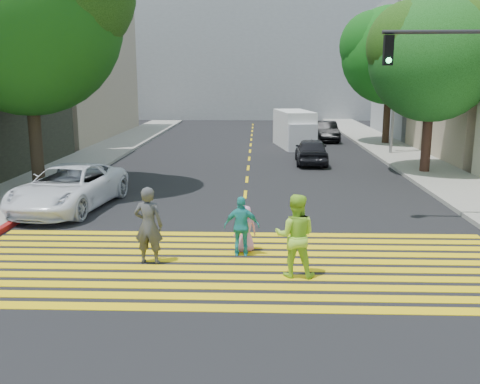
{
  "coord_description": "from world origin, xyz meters",
  "views": [
    {
      "loc": [
        0.46,
        -10.81,
        4.4
      ],
      "look_at": [
        0.0,
        3.0,
        1.4
      ],
      "focal_mm": 40.0,
      "sensor_mm": 36.0,
      "label": 1
    }
  ],
  "objects_px": {
    "tree_left": "(28,8)",
    "white_van": "(295,130)",
    "dark_car_near": "(311,151)",
    "silver_car": "(293,127)",
    "pedestrian_extra": "(242,226)",
    "tree_right_near": "(435,52)",
    "dark_car_parked": "(326,131)",
    "tree_right_far": "(392,50)",
    "pedestrian_woman": "(295,236)",
    "pedestrian_child": "(245,229)",
    "white_sedan": "(69,187)",
    "pedestrian_man": "(149,225)"
  },
  "relations": [
    {
      "from": "pedestrian_extra",
      "to": "white_van",
      "type": "relative_size",
      "value": 0.3
    },
    {
      "from": "tree_left",
      "to": "pedestrian_child",
      "type": "xyz_separation_m",
      "value": [
        8.08,
        -7.0,
        -6.21
      ]
    },
    {
      "from": "pedestrian_child",
      "to": "tree_right_far",
      "type": "bearing_deg",
      "value": -128.5
    },
    {
      "from": "silver_car",
      "to": "pedestrian_extra",
      "type": "bearing_deg",
      "value": 90.86
    },
    {
      "from": "tree_left",
      "to": "dark_car_parked",
      "type": "relative_size",
      "value": 2.46
    },
    {
      "from": "tree_right_near",
      "to": "silver_car",
      "type": "distance_m",
      "value": 16.87
    },
    {
      "from": "pedestrian_woman",
      "to": "white_van",
      "type": "distance_m",
      "value": 22.47
    },
    {
      "from": "dark_car_near",
      "to": "pedestrian_child",
      "type": "bearing_deg",
      "value": 79.96
    },
    {
      "from": "tree_right_far",
      "to": "silver_car",
      "type": "relative_size",
      "value": 1.89
    },
    {
      "from": "white_van",
      "to": "pedestrian_woman",
      "type": "bearing_deg",
      "value": -103.07
    },
    {
      "from": "tree_right_far",
      "to": "dark_car_parked",
      "type": "height_order",
      "value": "tree_right_far"
    },
    {
      "from": "tree_right_far",
      "to": "pedestrian_extra",
      "type": "bearing_deg",
      "value": -111.51
    },
    {
      "from": "dark_car_near",
      "to": "white_van",
      "type": "distance_m",
      "value": 6.63
    },
    {
      "from": "tree_left",
      "to": "pedestrian_extra",
      "type": "distance_m",
      "value": 12.42
    },
    {
      "from": "tree_right_near",
      "to": "pedestrian_extra",
      "type": "xyz_separation_m",
      "value": [
        -8.11,
        -11.65,
        -4.7
      ]
    },
    {
      "from": "pedestrian_man",
      "to": "pedestrian_child",
      "type": "xyz_separation_m",
      "value": [
        2.28,
        0.96,
        -0.34
      ]
    },
    {
      "from": "pedestrian_man",
      "to": "tree_right_near",
      "type": "bearing_deg",
      "value": -124.7
    },
    {
      "from": "tree_left",
      "to": "white_van",
      "type": "xyz_separation_m",
      "value": [
        10.72,
        13.72,
        -5.73
      ]
    },
    {
      "from": "dark_car_parked",
      "to": "pedestrian_extra",
      "type": "bearing_deg",
      "value": -103.33
    },
    {
      "from": "pedestrian_man",
      "to": "dark_car_near",
      "type": "xyz_separation_m",
      "value": [
        5.32,
        15.07,
        -0.27
      ]
    },
    {
      "from": "tree_right_near",
      "to": "silver_car",
      "type": "height_order",
      "value": "tree_right_near"
    },
    {
      "from": "pedestrian_woman",
      "to": "pedestrian_extra",
      "type": "distance_m",
      "value": 1.86
    },
    {
      "from": "pedestrian_child",
      "to": "white_van",
      "type": "relative_size",
      "value": 0.24
    },
    {
      "from": "pedestrian_man",
      "to": "pedestrian_extra",
      "type": "xyz_separation_m",
      "value": [
        2.2,
        0.65,
        -0.18
      ]
    },
    {
      "from": "dark_car_parked",
      "to": "white_van",
      "type": "distance_m",
      "value": 4.1
    },
    {
      "from": "tree_right_far",
      "to": "pedestrian_man",
      "type": "bearing_deg",
      "value": -115.57
    },
    {
      "from": "tree_right_far",
      "to": "pedestrian_man",
      "type": "distance_m",
      "value": 25.99
    },
    {
      "from": "pedestrian_woman",
      "to": "silver_car",
      "type": "xyz_separation_m",
      "value": [
        1.78,
        28.39,
        -0.26
      ]
    },
    {
      "from": "pedestrian_man",
      "to": "silver_car",
      "type": "xyz_separation_m",
      "value": [
        5.2,
        27.65,
        -0.25
      ]
    },
    {
      "from": "tree_right_far",
      "to": "dark_car_near",
      "type": "height_order",
      "value": "tree_right_far"
    },
    {
      "from": "pedestrian_child",
      "to": "white_sedan",
      "type": "height_order",
      "value": "white_sedan"
    },
    {
      "from": "pedestrian_extra",
      "to": "white_sedan",
      "type": "distance_m",
      "value": 7.55
    },
    {
      "from": "tree_right_far",
      "to": "pedestrian_woman",
      "type": "relative_size",
      "value": 4.73
    },
    {
      "from": "tree_left",
      "to": "silver_car",
      "type": "height_order",
      "value": "tree_left"
    },
    {
      "from": "tree_right_near",
      "to": "dark_car_parked",
      "type": "relative_size",
      "value": 1.96
    },
    {
      "from": "tree_left",
      "to": "white_sedan",
      "type": "distance_m",
      "value": 6.95
    },
    {
      "from": "tree_right_far",
      "to": "pedestrian_man",
      "type": "relative_size",
      "value": 4.75
    },
    {
      "from": "tree_left",
      "to": "tree_right_far",
      "type": "height_order",
      "value": "tree_left"
    },
    {
      "from": "pedestrian_extra",
      "to": "pedestrian_man",
      "type": "bearing_deg",
      "value": 17.07
    },
    {
      "from": "tree_left",
      "to": "pedestrian_man",
      "type": "height_order",
      "value": "tree_left"
    },
    {
      "from": "pedestrian_woman",
      "to": "pedestrian_child",
      "type": "height_order",
      "value": "pedestrian_woman"
    },
    {
      "from": "tree_right_far",
      "to": "pedestrian_woman",
      "type": "bearing_deg",
      "value": -107.71
    },
    {
      "from": "dark_car_near",
      "to": "white_van",
      "type": "relative_size",
      "value": 0.78
    },
    {
      "from": "tree_right_near",
      "to": "pedestrian_child",
      "type": "distance_m",
      "value": 14.71
    },
    {
      "from": "dark_car_near",
      "to": "white_van",
      "type": "height_order",
      "value": "white_van"
    },
    {
      "from": "white_sedan",
      "to": "tree_left",
      "type": "bearing_deg",
      "value": 134.6
    },
    {
      "from": "tree_right_near",
      "to": "dark_car_parked",
      "type": "bearing_deg",
      "value": 103.44
    },
    {
      "from": "pedestrian_man",
      "to": "white_sedan",
      "type": "xyz_separation_m",
      "value": [
        -3.78,
        5.27,
        -0.2
      ]
    },
    {
      "from": "pedestrian_child",
      "to": "pedestrian_extra",
      "type": "relative_size",
      "value": 0.8
    },
    {
      "from": "white_sedan",
      "to": "silver_car",
      "type": "bearing_deg",
      "value": 75.82
    }
  ]
}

